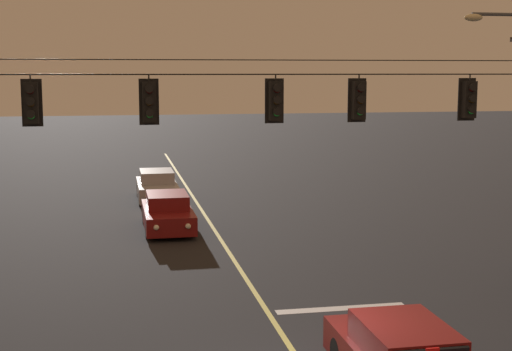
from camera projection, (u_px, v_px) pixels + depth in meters
lane_centre_stripe at (228, 250)px, 24.81m from camera, size 0.14×60.00×0.01m
stop_bar_paint at (341, 308)px, 18.75m from camera, size 3.40×0.36×0.01m
signal_span_assembly at (264, 159)px, 18.44m from camera, size 16.83×0.32×7.31m
traffic_light_leftmost at (31, 103)px, 17.17m from camera, size 0.48×0.41×1.22m
traffic_light_left_inner at (149, 102)px, 17.69m from camera, size 0.48×0.41×1.22m
traffic_light_centre at (276, 101)px, 18.28m from camera, size 0.48×0.41×1.22m
traffic_light_right_inner at (359, 100)px, 18.68m from camera, size 0.48×0.41×1.22m
traffic_light_rightmost at (469, 99)px, 19.26m from camera, size 0.48×0.41×1.22m
car_oncoming_lead at (168, 213)px, 28.00m from camera, size 1.80×4.42×1.39m
car_oncoming_trailing at (157, 186)px, 34.44m from camera, size 1.80×4.42×1.39m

